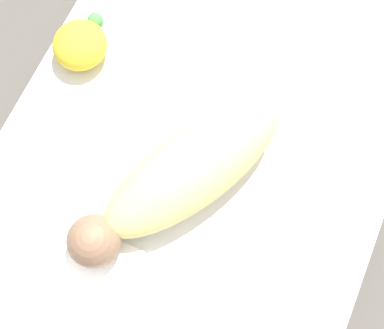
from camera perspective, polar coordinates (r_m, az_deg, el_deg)
The scene contains 5 objects.
ground_plane at distance 1.49m, azimuth -0.12°, elevation -2.67°, with size 12.00×12.00×0.00m, color #514C47.
bed_mattress at distance 1.39m, azimuth -0.13°, elevation -1.49°, with size 1.55×0.93×0.22m.
burp_cloth at distance 1.24m, azimuth -11.36°, elevation -10.81°, with size 0.17×0.22×0.02m.
swaddled_baby at distance 1.20m, azimuth -1.10°, elevation -1.21°, with size 0.55×0.39×0.14m.
turtle_plush at distance 1.39m, azimuth -11.80°, elevation 12.46°, with size 0.17×0.14×0.09m.
Camera 1 is at (-0.35, -0.16, 1.44)m, focal length 50.00 mm.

